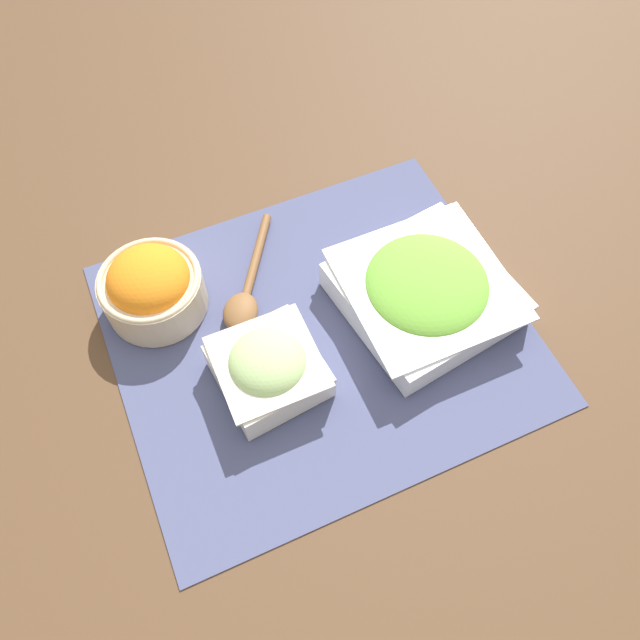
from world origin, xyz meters
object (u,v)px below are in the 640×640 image
cucumber_bowl (268,367)px  carrot_bowl (151,287)px  wooden_spoon (245,298)px  lettuce_bowl (425,290)px

cucumber_bowl → carrot_bowl: size_ratio=0.99×
cucumber_bowl → wooden_spoon: (0.01, 0.12, -0.02)m
wooden_spoon → lettuce_bowl: bearing=-24.0°
carrot_bowl → wooden_spoon: (0.10, -0.04, -0.03)m
cucumber_bowl → lettuce_bowl: size_ratio=0.58×
lettuce_bowl → cucumber_bowl: bearing=-174.3°
carrot_bowl → wooden_spoon: 0.12m
cucumber_bowl → wooden_spoon: size_ratio=0.73×
cucumber_bowl → wooden_spoon: cucumber_bowl is taller
lettuce_bowl → wooden_spoon: bearing=156.0°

